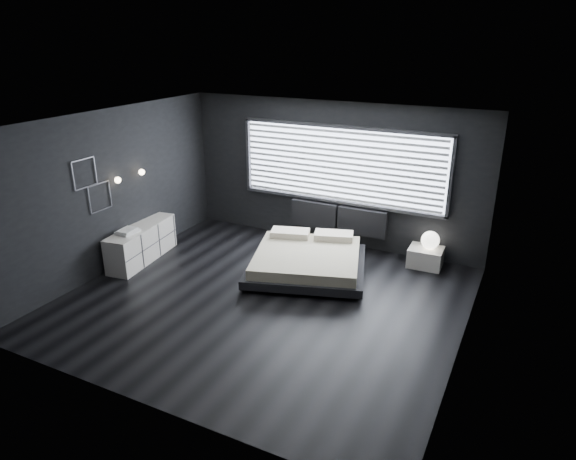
% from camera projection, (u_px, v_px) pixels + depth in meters
% --- Properties ---
extents(room, '(6.04, 6.00, 2.80)m').
position_uv_depth(room, '(263.00, 217.00, 7.65)').
color(room, black).
rests_on(room, ground).
extents(window, '(4.14, 0.09, 1.52)m').
position_uv_depth(window, '(341.00, 166.00, 9.74)').
color(window, white).
rests_on(window, ground).
extents(headboard, '(1.96, 0.16, 0.52)m').
position_uv_depth(headboard, '(338.00, 218.00, 10.07)').
color(headboard, black).
rests_on(headboard, ground).
extents(sconce_near, '(0.18, 0.11, 0.11)m').
position_uv_depth(sconce_near, '(118.00, 180.00, 8.82)').
color(sconce_near, silver).
rests_on(sconce_near, ground).
extents(sconce_far, '(0.18, 0.11, 0.11)m').
position_uv_depth(sconce_far, '(142.00, 172.00, 9.32)').
color(sconce_far, silver).
rests_on(sconce_far, ground).
extents(wall_art_upper, '(0.01, 0.48, 0.48)m').
position_uv_depth(wall_art_upper, '(85.00, 173.00, 8.27)').
color(wall_art_upper, '#47474C').
rests_on(wall_art_upper, ground).
extents(wall_art_lower, '(0.01, 0.48, 0.48)m').
position_uv_depth(wall_art_lower, '(100.00, 197.00, 8.65)').
color(wall_art_lower, '#47474C').
rests_on(wall_art_lower, ground).
extents(bed, '(2.47, 2.41, 0.52)m').
position_uv_depth(bed, '(307.00, 260.00, 9.02)').
color(bed, black).
rests_on(bed, ground).
extents(nightstand, '(0.61, 0.52, 0.35)m').
position_uv_depth(nightstand, '(425.00, 257.00, 9.28)').
color(nightstand, silver).
rests_on(nightstand, ground).
extents(orb_lamp, '(0.32, 0.32, 0.32)m').
position_uv_depth(orb_lamp, '(430.00, 240.00, 9.16)').
color(orb_lamp, white).
rests_on(orb_lamp, nightstand).
extents(dresser, '(0.68, 1.69, 0.66)m').
position_uv_depth(dresser, '(142.00, 243.00, 9.49)').
color(dresser, silver).
rests_on(dresser, ground).
extents(book_stack, '(0.29, 0.38, 0.08)m').
position_uv_depth(book_stack, '(128.00, 231.00, 9.06)').
color(book_stack, silver).
rests_on(book_stack, dresser).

